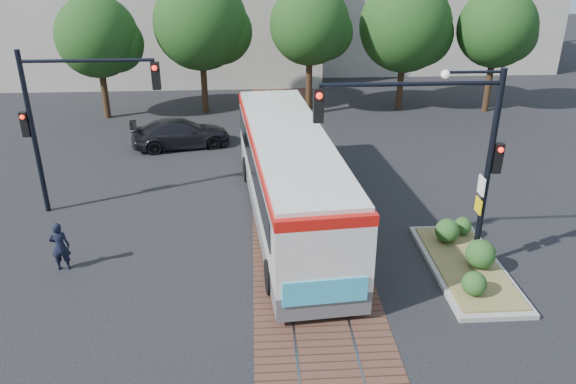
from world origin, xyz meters
The scene contains 10 objects.
ground centered at (0.00, 0.00, 0.00)m, with size 120.00×120.00×0.00m, color black.
trackbed centered at (0.00, 4.00, 0.01)m, with size 3.60×40.00×0.02m.
tree_row centered at (1.21, 16.42, 4.85)m, with size 26.40×5.60×7.67m.
warehouses centered at (-0.53, 28.75, 3.81)m, with size 40.00×13.00×8.00m.
city_bus centered at (-0.46, 2.71, 1.84)m, with size 3.68×12.50×3.30m.
traffic_island centered at (4.82, -0.90, 0.33)m, with size 2.20×5.20×1.13m.
signal_pole_main centered at (3.86, -0.81, 4.16)m, with size 5.49×0.46×6.00m.
signal_pole_left centered at (-8.37, 4.00, 3.86)m, with size 4.99×0.34×6.00m.
officer centered at (-7.68, -0.19, 0.80)m, with size 0.58×0.38×1.60m, color black.
parked_car centered at (-5.26, 10.84, 0.69)m, with size 1.92×4.73×1.37m, color black.
Camera 1 is at (-1.63, -15.48, 9.43)m, focal length 35.00 mm.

